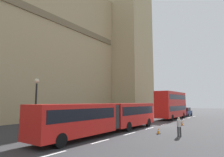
{
  "coord_description": "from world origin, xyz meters",
  "views": [
    {
      "loc": [
        -24.45,
        -9.64,
        3.07
      ],
      "look_at": [
        -4.83,
        4.22,
        6.01
      ],
      "focal_mm": 30.74,
      "sensor_mm": 36.0,
      "label": 1
    }
  ],
  "objects_px": {
    "double_decker_bus": "(171,104)",
    "street_lamp": "(36,102)",
    "pedestrian_near_cones": "(179,126)",
    "sedan_lead": "(186,112)",
    "articulated_bus": "(108,115)",
    "traffic_cone_east": "(182,122)",
    "traffic_cone_middle": "(182,123)",
    "traffic_cone_west": "(158,131)"
  },
  "relations": [
    {
      "from": "double_decker_bus",
      "to": "street_lamp",
      "type": "relative_size",
      "value": 2.01
    },
    {
      "from": "pedestrian_near_cones",
      "to": "sedan_lead",
      "type": "bearing_deg",
      "value": 13.13
    },
    {
      "from": "articulated_bus",
      "to": "street_lamp",
      "type": "height_order",
      "value": "street_lamp"
    },
    {
      "from": "sedan_lead",
      "to": "traffic_cone_east",
      "type": "height_order",
      "value": "sedan_lead"
    },
    {
      "from": "double_decker_bus",
      "to": "pedestrian_near_cones",
      "type": "xyz_separation_m",
      "value": [
        -17.72,
        -6.41,
        -1.8
      ]
    },
    {
      "from": "articulated_bus",
      "to": "traffic_cone_middle",
      "type": "bearing_deg",
      "value": -22.34
    },
    {
      "from": "articulated_bus",
      "to": "double_decker_bus",
      "type": "bearing_deg",
      "value": 0.01
    },
    {
      "from": "double_decker_bus",
      "to": "sedan_lead",
      "type": "height_order",
      "value": "double_decker_bus"
    },
    {
      "from": "double_decker_bus",
      "to": "traffic_cone_east",
      "type": "xyz_separation_m",
      "value": [
        -6.99,
        -3.68,
        -2.43
      ]
    },
    {
      "from": "double_decker_bus",
      "to": "pedestrian_near_cones",
      "type": "bearing_deg",
      "value": -160.12
    },
    {
      "from": "articulated_bus",
      "to": "pedestrian_near_cones",
      "type": "height_order",
      "value": "articulated_bus"
    },
    {
      "from": "articulated_bus",
      "to": "traffic_cone_west",
      "type": "xyz_separation_m",
      "value": [
        2.37,
        -4.32,
        -1.46
      ]
    },
    {
      "from": "double_decker_bus",
      "to": "traffic_cone_west",
      "type": "relative_size",
      "value": 18.28
    },
    {
      "from": "sedan_lead",
      "to": "traffic_cone_middle",
      "type": "distance_m",
      "value": 18.39
    },
    {
      "from": "traffic_cone_middle",
      "to": "traffic_cone_east",
      "type": "bearing_deg",
      "value": 16.2
    },
    {
      "from": "traffic_cone_middle",
      "to": "traffic_cone_west",
      "type": "bearing_deg",
      "value": 179.96
    },
    {
      "from": "articulated_bus",
      "to": "traffic_cone_middle",
      "type": "distance_m",
      "value": 11.49
    },
    {
      "from": "double_decker_bus",
      "to": "traffic_cone_east",
      "type": "relative_size",
      "value": 18.28
    },
    {
      "from": "double_decker_bus",
      "to": "traffic_cone_middle",
      "type": "bearing_deg",
      "value": -154.9
    },
    {
      "from": "traffic_cone_east",
      "to": "traffic_cone_middle",
      "type": "bearing_deg",
      "value": -163.8
    },
    {
      "from": "sedan_lead",
      "to": "pedestrian_near_cones",
      "type": "xyz_separation_m",
      "value": [
        -26.39,
        -6.15,
        -0.0
      ]
    },
    {
      "from": "pedestrian_near_cones",
      "to": "articulated_bus",
      "type": "bearing_deg",
      "value": 107.94
    },
    {
      "from": "traffic_cone_middle",
      "to": "pedestrian_near_cones",
      "type": "relative_size",
      "value": 0.34
    },
    {
      "from": "double_decker_bus",
      "to": "street_lamp",
      "type": "distance_m",
      "value": 25.41
    },
    {
      "from": "traffic_cone_west",
      "to": "traffic_cone_middle",
      "type": "distance_m",
      "value": 8.17
    },
    {
      "from": "sedan_lead",
      "to": "traffic_cone_east",
      "type": "distance_m",
      "value": 16.04
    },
    {
      "from": "articulated_bus",
      "to": "pedestrian_near_cones",
      "type": "relative_size",
      "value": 10.09
    },
    {
      "from": "traffic_cone_east",
      "to": "street_lamp",
      "type": "relative_size",
      "value": 0.11
    },
    {
      "from": "pedestrian_near_cones",
      "to": "street_lamp",
      "type": "bearing_deg",
      "value": 123.74
    },
    {
      "from": "traffic_cone_east",
      "to": "pedestrian_near_cones",
      "type": "distance_m",
      "value": 11.09
    },
    {
      "from": "traffic_cone_east",
      "to": "double_decker_bus",
      "type": "bearing_deg",
      "value": 27.74
    },
    {
      "from": "double_decker_bus",
      "to": "traffic_cone_middle",
      "type": "xyz_separation_m",
      "value": [
        -9.25,
        -4.33,
        -2.43
      ]
    },
    {
      "from": "traffic_cone_middle",
      "to": "pedestrian_near_cones",
      "type": "xyz_separation_m",
      "value": [
        -8.47,
        -2.07,
        0.63
      ]
    },
    {
      "from": "sedan_lead",
      "to": "traffic_cone_west",
      "type": "xyz_separation_m",
      "value": [
        -26.09,
        -4.07,
        -0.63
      ]
    },
    {
      "from": "traffic_cone_west",
      "to": "traffic_cone_middle",
      "type": "height_order",
      "value": "same"
    },
    {
      "from": "sedan_lead",
      "to": "street_lamp",
      "type": "xyz_separation_m",
      "value": [
        -33.67,
        4.76,
        2.14
      ]
    },
    {
      "from": "traffic_cone_east",
      "to": "street_lamp",
      "type": "distance_m",
      "value": 19.98
    },
    {
      "from": "street_lamp",
      "to": "articulated_bus",
      "type": "bearing_deg",
      "value": -40.84
    },
    {
      "from": "traffic_cone_west",
      "to": "traffic_cone_middle",
      "type": "relative_size",
      "value": 1.0
    },
    {
      "from": "street_lamp",
      "to": "pedestrian_near_cones",
      "type": "distance_m",
      "value": 13.29
    },
    {
      "from": "sedan_lead",
      "to": "traffic_cone_west",
      "type": "relative_size",
      "value": 7.59
    },
    {
      "from": "sedan_lead",
      "to": "street_lamp",
      "type": "distance_m",
      "value": 34.07
    }
  ]
}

